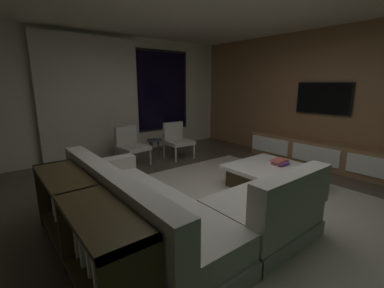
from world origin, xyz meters
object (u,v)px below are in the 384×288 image
(mounted_tv, at_px, (323,98))
(coffee_table, at_px, (271,177))
(sectional_couch, at_px, (174,212))
(media_console, at_px, (322,155))
(side_stool, at_px, (154,143))
(accent_chair_near_window, at_px, (177,138))
(console_table_behind_couch, at_px, (81,224))
(book_stack_on_coffee_table, at_px, (280,162))
(accent_chair_by_curtain, at_px, (130,144))

(mounted_tv, bearing_deg, coffee_table, -173.66)
(sectional_couch, relative_size, mounted_tv, 2.30)
(coffee_table, height_order, media_console, media_console)
(side_stool, height_order, media_console, media_console)
(coffee_table, relative_size, side_stool, 2.52)
(sectional_couch, relative_size, side_stool, 5.43)
(mounted_tv, bearing_deg, accent_chair_near_window, 132.33)
(side_stool, distance_m, console_table_behind_couch, 3.40)
(side_stool, bearing_deg, mounted_tv, -42.17)
(book_stack_on_coffee_table, bearing_deg, media_console, 1.15)
(mounted_tv, bearing_deg, side_stool, 137.83)
(mounted_tv, height_order, console_table_behind_couch, mounted_tv)
(coffee_table, distance_m, side_stool, 2.61)
(accent_chair_near_window, bearing_deg, console_table_behind_couch, -138.52)
(mounted_tv, bearing_deg, sectional_couch, -174.49)
(media_console, bearing_deg, side_stool, 133.38)
(coffee_table, height_order, console_table_behind_couch, console_table_behind_couch)
(side_stool, xyz_separation_m, mounted_tv, (2.55, -2.31, 0.98))
(accent_chair_near_window, height_order, media_console, accent_chair_near_window)
(coffee_table, height_order, book_stack_on_coffee_table, book_stack_on_coffee_table)
(accent_chair_near_window, bearing_deg, side_stool, 169.68)
(coffee_table, bearing_deg, accent_chair_near_window, 92.52)
(book_stack_on_coffee_table, bearing_deg, coffee_table, 175.41)
(accent_chair_by_curtain, bearing_deg, media_console, -41.53)
(coffee_table, bearing_deg, side_stool, 104.28)
(coffee_table, height_order, accent_chair_near_window, accent_chair_near_window)
(coffee_table, xyz_separation_m, accent_chair_near_window, (-0.11, 2.43, 0.25))
(accent_chair_near_window, xyz_separation_m, mounted_tv, (2.02, -2.21, 0.92))
(mounted_tv, distance_m, console_table_behind_couch, 4.89)
(mounted_tv, bearing_deg, console_table_behind_couch, -177.09)
(console_table_behind_couch, bearing_deg, side_stool, 48.70)
(console_table_behind_couch, bearing_deg, mounted_tv, 2.91)
(sectional_couch, distance_m, side_stool, 3.00)
(accent_chair_by_curtain, distance_m, console_table_behind_couch, 3.12)
(accent_chair_near_window, bearing_deg, sectional_couch, -125.80)
(media_console, bearing_deg, coffee_table, -179.52)
(accent_chair_near_window, height_order, accent_chair_by_curtain, same)
(accent_chair_near_window, bearing_deg, accent_chair_by_curtain, 172.01)
(sectional_couch, xyz_separation_m, mounted_tv, (3.88, 0.37, 1.06))
(coffee_table, height_order, mounted_tv, mounted_tv)
(console_table_behind_couch, bearing_deg, accent_chair_near_window, 41.48)
(media_console, xyz_separation_m, mounted_tv, (0.18, 0.20, 1.10))
(book_stack_on_coffee_table, relative_size, accent_chair_near_window, 0.36)
(book_stack_on_coffee_table, relative_size, media_console, 0.09)
(media_console, relative_size, mounted_tv, 2.85)
(book_stack_on_coffee_table, height_order, media_console, media_console)
(accent_chair_by_curtain, relative_size, side_stool, 1.70)
(coffee_table, relative_size, accent_chair_near_window, 1.49)
(book_stack_on_coffee_table, xyz_separation_m, mounted_tv, (1.71, 0.23, 0.95))
(book_stack_on_coffee_table, relative_size, accent_chair_by_curtain, 0.36)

